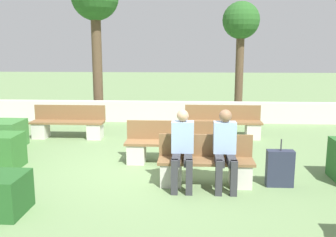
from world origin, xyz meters
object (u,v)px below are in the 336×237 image
bench_front (206,167)px  person_seated_woman (225,146)px  person_seated_man (182,146)px  suitcase (280,168)px  bench_left_side (173,147)px  bench_right_side (68,126)px  tree_leftmost (95,3)px  tree_center_left (241,26)px  bench_back (223,125)px

bench_front → person_seated_woman: size_ratio=1.23×
person_seated_man → suitcase: size_ratio=1.59×
bench_left_side → bench_right_side: (-2.89, 2.03, -0.00)m
bench_front → suitcase: (1.27, 0.00, -0.00)m
person_seated_woman → suitcase: bearing=8.1°
bench_front → person_seated_woman: 0.54m
person_seated_woman → tree_leftmost: tree_leftmost is taller
person_seated_woman → suitcase: (0.96, 0.14, -0.42)m
bench_front → bench_left_side: (-0.62, 1.24, 0.01)m
person_seated_woman → bench_right_side: bearing=138.3°
bench_front → tree_center_left: bearing=78.5°
suitcase → tree_center_left: 7.60m
tree_center_left → bench_back: bearing=-103.3°
bench_front → tree_leftmost: (-3.50, 6.60, 3.53)m
tree_center_left → bench_front: bearing=-101.5°
bench_back → person_seated_woman: (-0.28, -3.65, 0.40)m
suitcase → tree_center_left: (0.16, 7.06, 2.79)m
bench_right_side → person_seated_woman: (3.83, -3.41, 0.41)m
tree_center_left → bench_right_side: bearing=-142.5°
bench_right_side → suitcase: (4.79, -3.27, -0.01)m
person_seated_man → tree_center_left: (1.83, 7.20, 2.38)m
tree_leftmost → person_seated_man: bearing=-65.3°
bench_right_side → person_seated_man: 4.63m
person_seated_man → tree_center_left: 7.80m
bench_front → bench_right_side: (-3.51, 3.27, 0.01)m
bench_right_side → suitcase: bench_right_side is taller
bench_right_side → person_seated_man: size_ratio=1.45×
bench_right_side → suitcase: bearing=-25.8°
person_seated_woman → suitcase: person_seated_woman is taller
person_seated_man → suitcase: person_seated_man is taller
bench_right_side → bench_back: size_ratio=0.95×
bench_back → tree_center_left: 4.58m
bench_right_side → bench_back: 4.11m
suitcase → bench_front: bearing=-180.0°
bench_left_side → bench_back: bearing=52.0°
bench_back → bench_right_side: bearing=-177.4°
bench_front → bench_left_side: bearing=116.6°
bench_back → tree_leftmost: (-4.10, 3.09, 3.51)m
bench_back → suitcase: size_ratio=2.41×
person_seated_woman → bench_front: bearing=156.7°
bench_right_side → person_seated_woman: size_ratio=1.44×
bench_front → person_seated_man: person_seated_man is taller
bench_left_side → person_seated_woman: size_ratio=1.48×
person_seated_man → bench_right_side: bearing=132.3°
bench_right_side → bench_back: same height
bench_front → suitcase: bearing=0.0°
tree_leftmost → tree_center_left: 5.01m
bench_front → bench_right_side: same height
tree_center_left → bench_left_side: bearing=-109.4°
person_seated_woman → tree_center_left: size_ratio=0.34×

